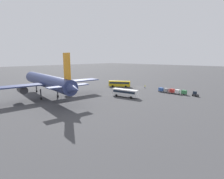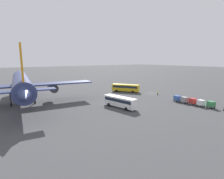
# 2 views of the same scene
# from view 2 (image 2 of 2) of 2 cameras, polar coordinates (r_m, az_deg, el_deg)

# --- Properties ---
(ground_plane) EXTENTS (600.00, 600.00, 0.00)m
(ground_plane) POSITION_cam_2_polar(r_m,az_deg,el_deg) (76.69, 12.85, -1.19)
(ground_plane) COLOR #424244
(airplane) EXTENTS (52.58, 45.34, 17.91)m
(airplane) POSITION_cam_2_polar(r_m,az_deg,el_deg) (63.42, -27.44, 1.82)
(airplane) COLOR navy
(airplane) RESTS_ON ground
(shuttle_bus_near) EXTENTS (11.61, 8.80, 3.36)m
(shuttle_bus_near) POSITION_cam_2_polar(r_m,az_deg,el_deg) (77.79, 4.44, 0.69)
(shuttle_bus_near) COLOR gold
(shuttle_bus_near) RESTS_ON ground
(shuttle_bus_far) EXTENTS (11.49, 4.23, 3.30)m
(shuttle_bus_far) POSITION_cam_2_polar(r_m,az_deg,el_deg) (52.50, 2.61, -3.82)
(shuttle_bus_far) COLOR white
(shuttle_bus_far) RESTS_ON ground
(worker_person) EXTENTS (0.38, 0.38, 1.74)m
(worker_person) POSITION_cam_2_polar(r_m,az_deg,el_deg) (73.40, 14.70, -1.06)
(worker_person) COLOR #1E1E2D
(worker_person) RESTS_ON ground
(cargo_cart_green) EXTENTS (2.26, 2.00, 2.06)m
(cargo_cart_green) POSITION_cam_2_polar(r_m,az_deg,el_deg) (59.82, 29.62, -4.19)
(cargo_cart_green) COLOR #38383D
(cargo_cart_green) RESTS_ON ground
(cargo_cart_white) EXTENTS (2.26, 2.00, 2.06)m
(cargo_cart_white) POSITION_cam_2_polar(r_m,az_deg,el_deg) (60.31, 27.03, -3.87)
(cargo_cart_white) COLOR #38383D
(cargo_cart_white) RESTS_ON ground
(cargo_cart_red) EXTENTS (2.26, 2.00, 2.06)m
(cargo_cart_red) POSITION_cam_2_polar(r_m,az_deg,el_deg) (61.67, 24.88, -3.42)
(cargo_cart_red) COLOR #38383D
(cargo_cart_red) RESTS_ON ground
(cargo_cart_grey) EXTENTS (2.26, 2.00, 2.06)m
(cargo_cart_grey) POSITION_cam_2_polar(r_m,az_deg,el_deg) (62.66, 22.57, -3.06)
(cargo_cart_grey) COLOR #38383D
(cargo_cart_grey) RESTS_ON ground
(cargo_cart_blue) EXTENTS (2.26, 2.00, 2.06)m
(cargo_cart_blue) POSITION_cam_2_polar(r_m,az_deg,el_deg) (64.02, 20.50, -2.66)
(cargo_cart_blue) COLOR #38383D
(cargo_cart_blue) RESTS_ON ground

